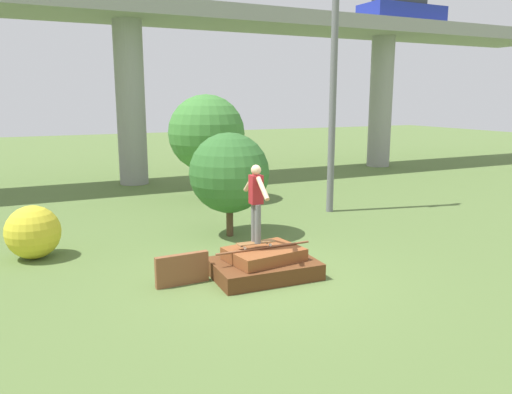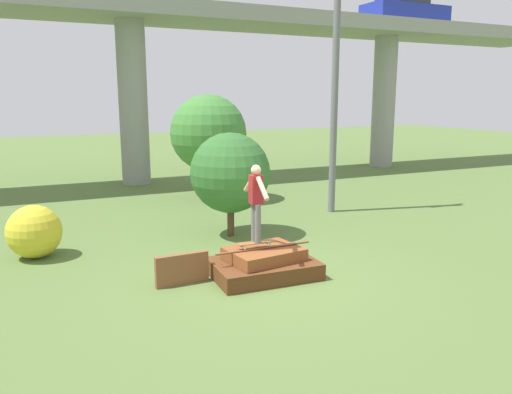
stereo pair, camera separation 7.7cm
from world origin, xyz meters
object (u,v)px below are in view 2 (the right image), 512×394
Objects in this scene: car_on_overpass_left at (404,9)px; tree_behind_right at (209,133)px; skater at (256,199)px; utility_pole at (336,64)px; bush_yellow_flowering at (34,232)px; tree_behind_left at (230,173)px; skateboard at (256,243)px.

tree_behind_right is at bearing -160.47° from car_on_overpass_left.
utility_pole reaches higher than skater.
car_on_overpass_left is 0.48× the size of utility_pole.
tree_behind_right is at bearing 37.34° from bush_yellow_flowering.
utility_pole is (4.37, 4.03, 2.77)m from skater.
car_on_overpass_left is 1.58× the size of tree_behind_left.
skater is at bearing -139.10° from car_on_overpass_left.
tree_behind_left reaches higher than skateboard.
bush_yellow_flowering is (-8.16, -1.02, -3.71)m from utility_pole.
tree_behind_left is 0.73× the size of tree_behind_right.
tree_behind_left is (-3.73, -1.20, -2.71)m from utility_pole.
bush_yellow_flowering reaches higher than skateboard.
car_on_overpass_left is 11.49m from utility_pole.
utility_pole is 3.26× the size of tree_behind_left.
utility_pole is 7.31× the size of bush_yellow_flowering.
skateboard is at bearing -137.30° from utility_pole.
skateboard is 7.50m from tree_behind_right.
tree_behind_left is 4.54m from bush_yellow_flowering.
skateboard is 0.22× the size of tree_behind_right.
bush_yellow_flowering is at bearing -142.66° from tree_behind_right.
tree_behind_left is (-12.21, -8.29, -5.84)m from car_on_overpass_left.
skateboard is 0.66× the size of bush_yellow_flowering.
skateboard is 0.09× the size of utility_pole.
tree_behind_left is (0.63, 2.84, 0.06)m from skater.
tree_behind_left is 4.47m from tree_behind_right.
car_on_overpass_left is 15.88m from tree_behind_left.
tree_behind_right is at bearing 131.29° from utility_pole.
car_on_overpass_left reaches higher than bush_yellow_flowering.
skater is (-0.00, 0.00, 0.85)m from skateboard.
tree_behind_right is (1.00, 4.31, 0.65)m from tree_behind_left.
car_on_overpass_left reaches higher than skater.
utility_pole is at bearing 42.70° from skateboard.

